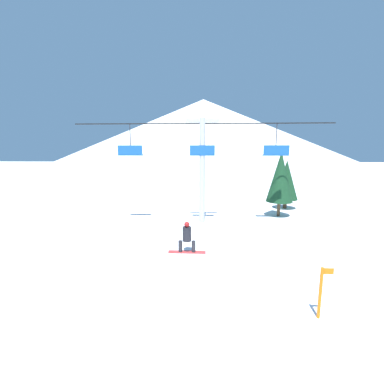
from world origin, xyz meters
TOP-DOWN VIEW (x-y plane):
  - ground_plane at (0.00, 0.00)m, footprint 220.00×220.00m
  - mountain_ridge at (0.00, 66.86)m, footprint 89.08×89.08m
  - snow_ramp at (-0.42, 0.74)m, footprint 2.06×4.17m
  - snowboarder at (-0.45, 2.02)m, footprint 1.48×0.34m
  - chairlift at (0.08, 11.34)m, footprint 18.65×0.44m
  - pine_tree_near at (6.42, 13.45)m, footprint 2.13×2.13m
  - pine_tree_far at (7.85, 16.40)m, footprint 2.21×2.21m
  - trail_marker at (3.99, 0.22)m, footprint 0.41×0.10m

SIDE VIEW (x-z plane):
  - ground_plane at x=0.00m, z-range 0.00..0.00m
  - snow_ramp at x=-0.42m, z-range 0.00..1.43m
  - trail_marker at x=3.99m, z-range 0.06..1.81m
  - snowboarder at x=-0.45m, z-range 1.42..2.67m
  - pine_tree_far at x=7.85m, z-range 0.42..4.93m
  - pine_tree_near at x=6.42m, z-range 0.60..5.96m
  - chairlift at x=0.08m, z-range 0.76..8.47m
  - mountain_ridge at x=0.00m, z-range 0.00..19.28m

